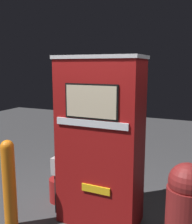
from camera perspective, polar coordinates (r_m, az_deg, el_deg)
gas_pump at (r=3.11m, az=0.89°, el=-6.51°), size 1.06×0.54×2.00m
safety_bollard at (r=3.27m, az=-18.37°, el=-14.42°), size 0.15×0.15×1.07m
trash_bin at (r=2.73m, az=18.88°, el=-20.45°), size 0.36×0.36×1.03m
squeegee_bucket at (r=3.89m, az=-7.90°, el=-16.34°), size 0.29×0.29×0.73m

